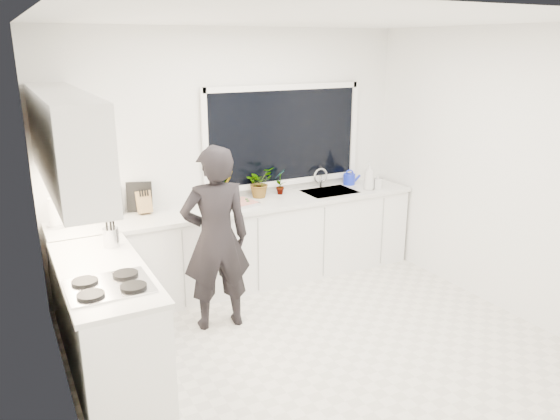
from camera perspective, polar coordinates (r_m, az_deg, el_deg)
floor at (r=4.94m, az=3.77°, el=-13.98°), size 4.00×3.50×0.02m
wall_back at (r=5.92m, az=-4.93°, el=5.44°), size 4.00×0.02×2.70m
wall_left at (r=3.78m, az=-22.74°, el=-2.50°), size 0.02×3.50×2.70m
wall_right at (r=5.70m, az=21.60°, el=3.84°), size 0.02×3.50×2.70m
ceiling at (r=4.24m, az=4.52°, el=19.40°), size 4.00×3.50×0.02m
window at (r=6.11m, az=0.38°, el=7.76°), size 1.80×0.02×1.00m
base_cabinets_back at (r=5.90m, az=-3.52°, el=-3.78°), size 3.92×0.58×0.88m
base_cabinets_left at (r=4.50m, az=-17.50°, el=-11.54°), size 0.58×1.60×0.88m
countertop_back at (r=5.75m, az=-3.56°, el=0.48°), size 3.94×0.62×0.04m
countertop_left at (r=4.30m, az=-18.04°, el=-6.13°), size 0.62×1.60×0.04m
upper_cabinets at (r=4.37m, az=-21.57°, el=6.88°), size 0.34×2.10×0.70m
sink at (r=6.25m, az=5.20°, el=1.51°), size 0.58×0.42×0.14m
faucet at (r=6.37m, az=4.26°, el=3.32°), size 0.03×0.03×0.22m
stovetop at (r=3.97m, az=-17.44°, el=-7.51°), size 0.56×0.48×0.03m
person at (r=4.93m, az=-6.71°, el=-3.00°), size 0.67×0.49×1.71m
pizza_tray at (r=5.67m, az=-4.64°, el=0.60°), size 0.48×0.39×0.03m
pizza at (r=5.67m, az=-4.64°, el=0.77°), size 0.43×0.35×0.01m
watering_can at (r=6.55m, az=7.24°, el=3.21°), size 0.16×0.16×0.13m
paper_towel_roll at (r=5.36m, az=-22.41°, el=-0.34°), size 0.12×0.12×0.26m
knife_block at (r=5.53m, az=-14.01°, el=0.74°), size 0.13×0.11×0.22m
utensil_crock at (r=4.71m, az=-17.24°, el=-2.75°), size 0.14×0.14×0.16m
picture_frame_large at (r=5.56m, az=-17.29°, el=0.87°), size 0.22×0.06×0.28m
picture_frame_small at (r=5.61m, az=-14.48°, el=1.35°), size 0.24×0.10×0.30m
herb_plants at (r=5.92m, az=-2.70°, el=2.82°), size 0.85×0.35×0.33m
soap_bottles at (r=6.34m, az=9.46°, el=3.40°), size 0.25×0.14×0.32m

